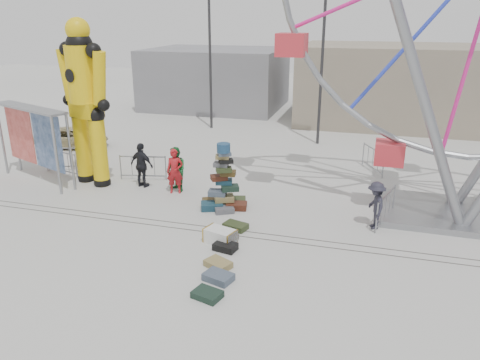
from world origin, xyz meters
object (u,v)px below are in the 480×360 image
(lamp_post_left, at_px, (212,56))
(banner_scaffold, at_px, (32,126))
(barricade_dummy_b, at_px, (61,162))
(pedestrian_green, at_px, (176,170))
(barricade_dummy_c, at_px, (143,168))
(steamer_trunk, at_px, (220,236))
(pedestrian_black, at_px, (142,165))
(suitcase_tower, at_px, (224,190))
(pedestrian_grey, at_px, (375,205))
(barricade_wheel_front, at_px, (386,208))
(parked_suv, at_px, (72,138))
(crash_test_dummy, at_px, (85,97))
(pedestrian_red, at_px, (175,171))
(barricade_wheel_back, at_px, (373,160))
(barricade_dummy_a, at_px, (70,159))
(lamp_post_right, at_px, (324,62))

(lamp_post_left, height_order, banner_scaffold, lamp_post_left)
(barricade_dummy_b, relative_size, pedestrian_green, 1.08)
(pedestrian_green, bearing_deg, barricade_dummy_c, -170.39)
(steamer_trunk, bearing_deg, banner_scaffold, 177.05)
(pedestrian_black, bearing_deg, suitcase_tower, 175.71)
(pedestrian_green, distance_m, pedestrian_grey, 7.95)
(barricade_wheel_front, xyz_separation_m, pedestrian_grey, (-0.36, -0.54, 0.28))
(banner_scaffold, xyz_separation_m, parked_suv, (-1.88, 5.18, -1.91))
(barricade_dummy_b, xyz_separation_m, pedestrian_black, (4.33, -0.49, 0.40))
(barricade_wheel_front, bearing_deg, barricade_dummy_c, 96.76)
(suitcase_tower, xyz_separation_m, barricade_dummy_c, (-4.34, 2.00, -0.15))
(lamp_post_left, height_order, suitcase_tower, lamp_post_left)
(crash_test_dummy, bearing_deg, pedestrian_grey, 11.45)
(lamp_post_left, xyz_separation_m, banner_scaffold, (-4.00, -11.60, -2.04))
(steamer_trunk, xyz_separation_m, pedestrian_green, (-3.14, 3.88, 0.70))
(barricade_dummy_b, distance_m, pedestrian_red, 5.99)
(steamer_trunk, height_order, barricade_wheel_back, barricade_wheel_back)
(barricade_dummy_c, relative_size, pedestrian_black, 1.05)
(pedestrian_red, bearing_deg, barricade_dummy_a, 150.41)
(lamp_post_left, xyz_separation_m, barricade_dummy_b, (-3.65, -10.52, -3.93))
(steamer_trunk, distance_m, pedestrian_green, 5.04)
(pedestrian_grey, relative_size, parked_suv, 0.43)
(barricade_dummy_c, xyz_separation_m, parked_suv, (-6.18, 3.76, -0.02))
(barricade_wheel_back, bearing_deg, lamp_post_right, -172.37)
(lamp_post_right, height_order, barricade_wheel_front, lamp_post_right)
(pedestrian_red, bearing_deg, pedestrian_grey, -25.33)
(banner_scaffold, bearing_deg, barricade_dummy_b, 93.55)
(lamp_post_right, bearing_deg, barricade_dummy_b, -141.32)
(barricade_wheel_back, distance_m, pedestrian_red, 9.19)
(barricade_dummy_a, relative_size, barricade_wheel_front, 1.00)
(crash_test_dummy, bearing_deg, pedestrian_green, 18.53)
(barricade_dummy_b, xyz_separation_m, pedestrian_red, (5.93, -0.76, 0.37))
(suitcase_tower, height_order, barricade_dummy_a, suitcase_tower)
(banner_scaffold, distance_m, barricade_dummy_a, 2.58)
(pedestrian_green, bearing_deg, steamer_trunk, -16.18)
(pedestrian_black, distance_m, parked_suv, 8.02)
(pedestrian_green, bearing_deg, crash_test_dummy, -144.77)
(pedestrian_red, bearing_deg, barricade_dummy_b, 156.34)
(barricade_dummy_a, relative_size, barricade_dummy_b, 1.00)
(crash_test_dummy, height_order, pedestrian_black, crash_test_dummy)
(barricade_dummy_c, bearing_deg, pedestrian_green, -37.49)
(crash_test_dummy, bearing_deg, banner_scaffold, -151.13)
(barricade_dummy_c, bearing_deg, barricade_wheel_front, -22.24)
(banner_scaffold, relative_size, pedestrian_grey, 2.70)
(crash_test_dummy, relative_size, pedestrian_green, 3.77)
(steamer_trunk, bearing_deg, suitcase_tower, 122.24)
(lamp_post_left, relative_size, barricade_wheel_front, 4.00)
(barricade_wheel_front, xyz_separation_m, barricade_wheel_back, (-0.52, 5.75, 0.00))
(barricade_wheel_back, xyz_separation_m, parked_suv, (-15.83, -0.20, -0.02))
(barricade_dummy_c, distance_m, pedestrian_black, 1.00)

